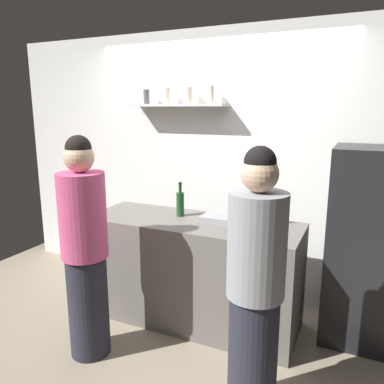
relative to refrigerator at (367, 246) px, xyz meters
name	(u,v)px	position (x,y,z in m)	size (l,w,h in m)	color
ground_plane	(158,348)	(-1.44, -0.85, -0.78)	(5.28, 5.28, 0.00)	gray
back_wall_assembly	(216,164)	(-1.44, 0.40, 0.52)	(4.80, 0.32, 2.60)	white
refrigerator	(367,246)	(0.00, 0.00, 0.00)	(0.60, 0.64, 1.57)	black
counter	(192,271)	(-1.37, -0.33, -0.33)	(1.85, 0.67, 0.92)	#66605B
baking_pan	(222,218)	(-1.13, -0.25, 0.16)	(0.34, 0.24, 0.05)	gray
utensil_holder	(248,220)	(-0.89, -0.31, 0.19)	(0.09, 0.09, 0.22)	#B2B2B7
wine_bottle_dark_glass	(233,216)	(-0.97, -0.43, 0.24)	(0.06, 0.06, 0.30)	black
wine_bottle_green_glass	(180,203)	(-1.53, -0.25, 0.25)	(0.07, 0.07, 0.30)	#19471E
water_bottle_plastic	(278,212)	(-0.70, -0.10, 0.23)	(0.09, 0.09, 0.22)	silver
person_grey_hoodie	(255,289)	(-0.60, -1.14, 0.03)	(0.34, 0.34, 1.66)	#262633
person_pink_top	(85,251)	(-1.88, -1.10, 0.04)	(0.34, 0.34, 1.67)	#262633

